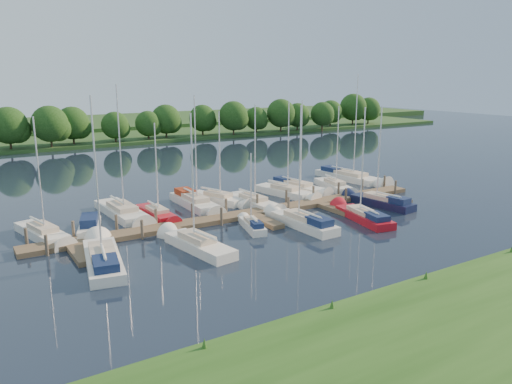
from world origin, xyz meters
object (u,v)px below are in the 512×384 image
sailboat_n_0 (44,235)px  motorboat (90,228)px  dock (253,215)px  sailboat_n_5 (218,200)px  sailboat_s_2 (252,226)px

sailboat_n_0 → motorboat: bearing=161.8°
dock → motorboat: bearing=165.6°
dock → sailboat_n_5: size_ratio=4.07×
sailboat_n_0 → sailboat_n_5: 17.57m
motorboat → sailboat_n_5: size_ratio=0.59×
dock → sailboat_n_0: bearing=167.6°
dock → sailboat_n_5: sailboat_n_5 is taller
sailboat_n_5 → motorboat: bearing=-8.5°
dock → sailboat_n_0: size_ratio=3.91×
sailboat_n_5 → sailboat_s_2: bearing=58.6°
sailboat_s_2 → dock: bearing=72.3°
sailboat_n_0 → sailboat_n_5: (17.36, 2.72, 0.00)m
sailboat_n_0 → motorboat: sailboat_n_0 is taller
sailboat_s_2 → sailboat_n_0: bearing=170.9°
sailboat_n_5 → sailboat_s_2: size_ratio=1.43×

